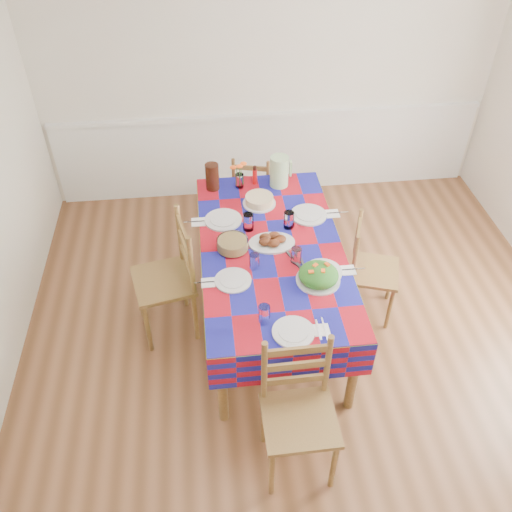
{
  "coord_description": "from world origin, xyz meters",
  "views": [
    {
      "loc": [
        -0.7,
        -2.54,
        3.42
      ],
      "look_at": [
        -0.37,
        0.33,
        0.9
      ],
      "focal_mm": 38.0,
      "sensor_mm": 36.0,
      "label": 1
    }
  ],
  "objects_px": {
    "dining_table": "(272,256)",
    "chair_far": "(253,192)",
    "tea_pitcher": "(212,177)",
    "green_pitcher": "(279,171)",
    "meat_platter": "(272,241)",
    "chair_near": "(298,413)",
    "chair_left": "(169,279)",
    "chair_right": "(369,270)"
  },
  "relations": [
    {
      "from": "chair_far",
      "to": "chair_left",
      "type": "bearing_deg",
      "value": 72.26
    },
    {
      "from": "chair_left",
      "to": "chair_right",
      "type": "bearing_deg",
      "value": 78.1
    },
    {
      "from": "dining_table",
      "to": "green_pitcher",
      "type": "height_order",
      "value": "green_pitcher"
    },
    {
      "from": "chair_near",
      "to": "meat_platter",
      "type": "bearing_deg",
      "value": 89.1
    },
    {
      "from": "meat_platter",
      "to": "dining_table",
      "type": "bearing_deg",
      "value": -96.45
    },
    {
      "from": "green_pitcher",
      "to": "chair_left",
      "type": "relative_size",
      "value": 0.26
    },
    {
      "from": "tea_pitcher",
      "to": "chair_near",
      "type": "xyz_separation_m",
      "value": [
        0.4,
        -2.1,
        -0.39
      ]
    },
    {
      "from": "dining_table",
      "to": "meat_platter",
      "type": "xyz_separation_m",
      "value": [
        0.0,
        0.04,
        0.11
      ]
    },
    {
      "from": "meat_platter",
      "to": "green_pitcher",
      "type": "relative_size",
      "value": 1.3
    },
    {
      "from": "dining_table",
      "to": "chair_near",
      "type": "xyz_separation_m",
      "value": [
        -0.0,
        -1.26,
        -0.19
      ]
    },
    {
      "from": "meat_platter",
      "to": "chair_right",
      "type": "height_order",
      "value": "chair_right"
    },
    {
      "from": "green_pitcher",
      "to": "chair_near",
      "type": "bearing_deg",
      "value": -94.78
    },
    {
      "from": "chair_near",
      "to": "chair_right",
      "type": "height_order",
      "value": "chair_near"
    },
    {
      "from": "chair_left",
      "to": "chair_near",
      "type": "bearing_deg",
      "value": 20.05
    },
    {
      "from": "meat_platter",
      "to": "chair_far",
      "type": "xyz_separation_m",
      "value": [
        -0.01,
        1.23,
        -0.39
      ]
    },
    {
      "from": "tea_pitcher",
      "to": "chair_left",
      "type": "xyz_separation_m",
      "value": [
        -0.4,
        -0.83,
        -0.38
      ]
    },
    {
      "from": "dining_table",
      "to": "meat_platter",
      "type": "relative_size",
      "value": 5.65
    },
    {
      "from": "chair_near",
      "to": "chair_far",
      "type": "bearing_deg",
      "value": 89.54
    },
    {
      "from": "dining_table",
      "to": "chair_right",
      "type": "distance_m",
      "value": 0.84
    },
    {
      "from": "dining_table",
      "to": "meat_platter",
      "type": "distance_m",
      "value": 0.12
    },
    {
      "from": "green_pitcher",
      "to": "chair_far",
      "type": "bearing_deg",
      "value": 112.85
    },
    {
      "from": "chair_near",
      "to": "chair_right",
      "type": "distance_m",
      "value": 1.51
    },
    {
      "from": "chair_far",
      "to": "chair_near",
      "type": "bearing_deg",
      "value": 104.46
    },
    {
      "from": "tea_pitcher",
      "to": "chair_left",
      "type": "bearing_deg",
      "value": -115.5
    },
    {
      "from": "green_pitcher",
      "to": "meat_platter",
      "type": "bearing_deg",
      "value": -102.11
    },
    {
      "from": "chair_far",
      "to": "green_pitcher",
      "type": "bearing_deg",
      "value": 127.11
    },
    {
      "from": "meat_platter",
      "to": "tea_pitcher",
      "type": "height_order",
      "value": "tea_pitcher"
    },
    {
      "from": "chair_right",
      "to": "chair_far",
      "type": "bearing_deg",
      "value": 51.53
    },
    {
      "from": "dining_table",
      "to": "tea_pitcher",
      "type": "xyz_separation_m",
      "value": [
        -0.4,
        0.84,
        0.2
      ]
    },
    {
      "from": "tea_pitcher",
      "to": "chair_far",
      "type": "distance_m",
      "value": 0.75
    },
    {
      "from": "green_pitcher",
      "to": "chair_left",
      "type": "height_order",
      "value": "chair_left"
    },
    {
      "from": "green_pitcher",
      "to": "chair_far",
      "type": "height_order",
      "value": "green_pitcher"
    },
    {
      "from": "green_pitcher",
      "to": "tea_pitcher",
      "type": "xyz_separation_m",
      "value": [
        -0.57,
        0.01,
        -0.02
      ]
    },
    {
      "from": "meat_platter",
      "to": "chair_left",
      "type": "xyz_separation_m",
      "value": [
        -0.8,
        -0.03,
        -0.29
      ]
    },
    {
      "from": "chair_near",
      "to": "green_pitcher",
      "type": "bearing_deg",
      "value": 84.55
    },
    {
      "from": "meat_platter",
      "to": "chair_far",
      "type": "height_order",
      "value": "meat_platter"
    },
    {
      "from": "meat_platter",
      "to": "chair_left",
      "type": "distance_m",
      "value": 0.85
    },
    {
      "from": "dining_table",
      "to": "chair_far",
      "type": "height_order",
      "value": "chair_far"
    },
    {
      "from": "chair_near",
      "to": "dining_table",
      "type": "bearing_deg",
      "value": 89.31
    },
    {
      "from": "dining_table",
      "to": "tea_pitcher",
      "type": "height_order",
      "value": "tea_pitcher"
    },
    {
      "from": "meat_platter",
      "to": "chair_near",
      "type": "xyz_separation_m",
      "value": [
        -0.01,
        -1.3,
        -0.3
      ]
    },
    {
      "from": "chair_far",
      "to": "chair_right",
      "type": "distance_m",
      "value": 1.5
    }
  ]
}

